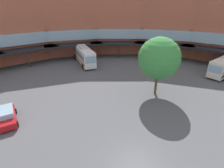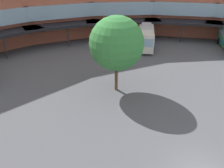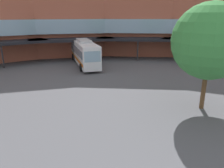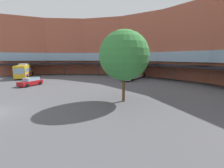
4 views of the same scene
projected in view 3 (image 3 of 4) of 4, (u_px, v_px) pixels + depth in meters
name	position (u px, v px, depth m)	size (l,w,h in m)	color
station_building	(141.00, 9.00, 28.31)	(83.97, 40.59, 17.19)	#AD5942
bus_1	(84.00, 52.00, 33.18)	(6.73, 12.14, 3.89)	white
plaza_tree	(210.00, 42.00, 16.45)	(5.89, 5.89, 8.46)	brown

